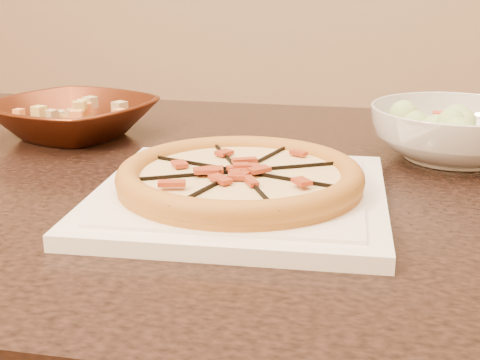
{
  "coord_description": "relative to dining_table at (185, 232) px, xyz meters",
  "views": [
    {
      "loc": [
        0.35,
        -1.05,
        1.02
      ],
      "look_at": [
        0.19,
        -0.32,
        0.78
      ],
      "focal_mm": 50.0,
      "sensor_mm": 36.0,
      "label": 1
    }
  ],
  "objects": [
    {
      "name": "bronze_bowl",
      "position": [
        -0.23,
        0.14,
        0.13
      ],
      "size": [
        0.31,
        0.31,
        0.06
      ],
      "primitive_type": "imported",
      "rotation": [
        0.0,
        0.0,
        -0.31
      ],
      "color": "#5F2914",
      "rests_on": "dining_table"
    },
    {
      "name": "plate",
      "position": [
        0.11,
        -0.13,
        0.11
      ],
      "size": [
        0.36,
        0.36,
        0.02
      ],
      "color": "white",
      "rests_on": "dining_table"
    },
    {
      "name": "mixed_dish",
      "position": [
        -0.23,
        0.13,
        0.17
      ],
      "size": [
        0.13,
        0.12,
        0.03
      ],
      "color": "tan",
      "rests_on": "bronze_bowl"
    },
    {
      "name": "salad_bowl",
      "position": [
        0.37,
        0.13,
        0.13
      ],
      "size": [
        0.26,
        0.26,
        0.08
      ],
      "primitive_type": "imported",
      "rotation": [
        0.0,
        0.0,
        0.07
      ],
      "color": "silver",
      "rests_on": "dining_table"
    },
    {
      "name": "pizza",
      "position": [
        0.11,
        -0.13,
        0.13
      ],
      "size": [
        0.29,
        0.29,
        0.03
      ],
      "color": "#BD7224",
      "rests_on": "plate"
    },
    {
      "name": "dining_table",
      "position": [
        0.0,
        0.0,
        0.0
      ],
      "size": [
        1.48,
        0.96,
        0.75
      ],
      "color": "#331E17",
      "rests_on": "floor"
    },
    {
      "name": "salad",
      "position": [
        0.37,
        0.13,
        0.19
      ],
      "size": [
        0.12,
        0.11,
        0.04
      ],
      "color": "#B2D774",
      "rests_on": "salad_bowl"
    }
  ]
}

